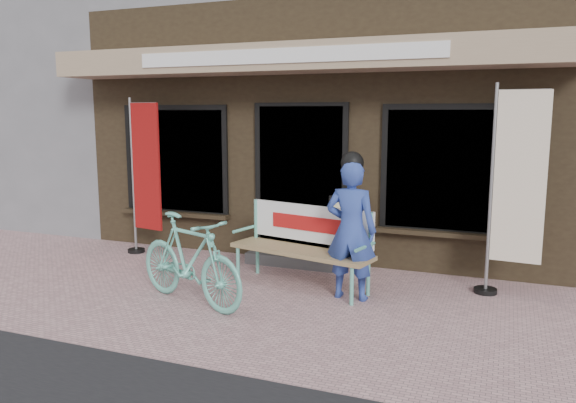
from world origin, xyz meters
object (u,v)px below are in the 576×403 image
at_px(person, 351,227).
at_px(menu_stand, 347,231).
at_px(bicycle, 190,260).
at_px(nobori_cream, 514,189).
at_px(nobori_red, 144,175).
at_px(bench, 305,240).

relative_size(person, menu_stand, 1.70).
height_order(bicycle, menu_stand, bicycle).
distance_m(person, nobori_cream, 1.86).
xyz_separation_m(bicycle, nobori_red, (-1.72, 1.63, 0.68)).
distance_m(bicycle, menu_stand, 2.36).
bearing_deg(person, menu_stand, 107.59).
xyz_separation_m(nobori_cream, menu_stand, (-2.04, 0.49, -0.73)).
height_order(person, menu_stand, person).
height_order(bench, menu_stand, menu_stand).
bearing_deg(nobori_cream, menu_stand, 171.36).
bearing_deg(menu_stand, bench, -121.52).
relative_size(bench, bicycle, 1.12).
distance_m(bench, nobori_cream, 2.43).
height_order(bench, bicycle, bicycle).
relative_size(bench, nobori_red, 0.81).
relative_size(person, nobori_cream, 0.69).
bearing_deg(bench, nobori_cream, 24.94).
bearing_deg(person, bench, 159.24).
height_order(bicycle, nobori_red, nobori_red).
xyz_separation_m(bench, menu_stand, (0.25, 0.98, -0.07)).
bearing_deg(bicycle, person, -42.49).
distance_m(nobori_red, menu_stand, 3.02).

